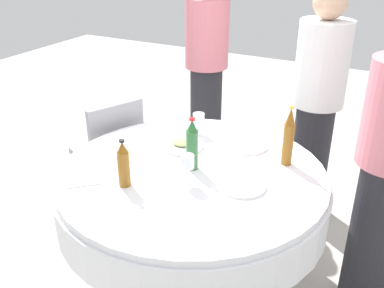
% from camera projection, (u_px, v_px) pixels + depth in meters
% --- Properties ---
extents(ground_plane, '(10.00, 10.00, 0.00)m').
position_uv_depth(ground_plane, '(192.00, 277.00, 2.66)').
color(ground_plane, '#B7B2A8').
extents(dining_table, '(1.45, 1.45, 0.74)m').
position_uv_depth(dining_table, '(192.00, 194.00, 2.40)').
color(dining_table, white).
rests_on(dining_table, ground_plane).
extents(bottle_amber_outer, '(0.06, 0.06, 0.25)m').
position_uv_depth(bottle_amber_outer, '(124.00, 164.00, 2.16)').
color(bottle_amber_outer, '#8C5619').
rests_on(bottle_amber_outer, dining_table).
extents(bottle_green_east, '(0.06, 0.06, 0.29)m').
position_uv_depth(bottle_green_east, '(192.00, 145.00, 2.30)').
color(bottle_green_east, '#2D6B38').
rests_on(bottle_green_east, dining_table).
extents(bottle_amber_right, '(0.06, 0.06, 0.34)m').
position_uv_depth(bottle_amber_right, '(289.00, 138.00, 2.34)').
color(bottle_amber_right, '#8C5619').
rests_on(bottle_amber_right, dining_table).
extents(wine_glass_near, '(0.07, 0.07, 0.16)m').
position_uv_depth(wine_glass_near, '(187.00, 163.00, 2.17)').
color(wine_glass_near, white).
rests_on(wine_glass_near, dining_table).
extents(wine_glass_inner, '(0.07, 0.07, 0.14)m').
position_uv_depth(wine_glass_inner, '(199.00, 119.00, 2.71)').
color(wine_glass_inner, white).
rests_on(wine_glass_inner, dining_table).
extents(plate_mid, '(0.23, 0.23, 0.02)m').
position_uv_depth(plate_mid, '(243.00, 186.00, 2.18)').
color(plate_mid, white).
rests_on(plate_mid, dining_table).
extents(plate_rear, '(0.25, 0.25, 0.04)m').
position_uv_depth(plate_rear, '(182.00, 145.00, 2.59)').
color(plate_rear, white).
rests_on(plate_rear, dining_table).
extents(plate_front, '(0.22, 0.22, 0.02)m').
position_uv_depth(plate_front, '(249.00, 146.00, 2.58)').
color(plate_front, white).
rests_on(plate_front, dining_table).
extents(knife_east, '(0.14, 0.14, 0.00)m').
position_uv_depth(knife_east, '(85.00, 185.00, 2.20)').
color(knife_east, silver).
rests_on(knife_east, dining_table).
extents(fork_right, '(0.18, 0.02, 0.00)m').
position_uv_depth(fork_right, '(119.00, 159.00, 2.46)').
color(fork_right, silver).
rests_on(fork_right, dining_table).
extents(knife_near, '(0.18, 0.03, 0.00)m').
position_uv_depth(knife_near, '(150.00, 134.00, 2.74)').
color(knife_near, silver).
rests_on(knife_near, dining_table).
extents(person_outer, '(0.34, 0.34, 1.65)m').
position_uv_depth(person_outer, '(206.00, 71.00, 3.54)').
color(person_outer, '#26262B').
rests_on(person_outer, ground_plane).
extents(person_east, '(0.34, 0.34, 1.60)m').
position_uv_depth(person_east, '(317.00, 104.00, 2.96)').
color(person_east, '#26262B').
rests_on(person_east, ground_plane).
extents(chair_north, '(0.53, 0.53, 0.87)m').
position_uv_depth(chair_north, '(111.00, 148.00, 3.08)').
color(chair_north, '#99999E').
rests_on(chair_north, ground_plane).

